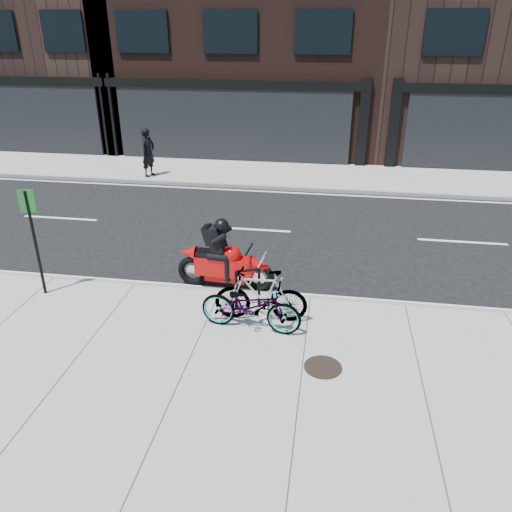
% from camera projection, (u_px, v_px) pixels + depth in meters
% --- Properties ---
extents(ground, '(120.00, 120.00, 0.00)m').
position_uv_depth(ground, '(237.00, 258.00, 12.92)').
color(ground, black).
rests_on(ground, ground).
extents(sidewalk_near, '(60.00, 6.00, 0.13)m').
position_uv_depth(sidewalk_near, '(181.00, 380.00, 8.42)').
color(sidewalk_near, gray).
rests_on(sidewalk_near, ground).
extents(sidewalk_far, '(60.00, 3.50, 0.13)m').
position_uv_depth(sidewalk_far, '(274.00, 174.00, 19.82)').
color(sidewalk_far, gray).
rests_on(sidewalk_far, ground).
extents(building_midwest, '(10.00, 10.00, 12.00)m').
position_uv_depth(building_midwest, '(55.00, 12.00, 25.00)').
color(building_midwest, black).
rests_on(building_midwest, ground).
extents(bike_rack, '(0.51, 0.24, 0.90)m').
position_uv_depth(bike_rack, '(248.00, 285.00, 10.21)').
color(bike_rack, black).
rests_on(bike_rack, sidewalk_near).
extents(bicycle_front, '(2.04, 0.89, 1.04)m').
position_uv_depth(bicycle_front, '(251.00, 305.00, 9.51)').
color(bicycle_front, gray).
rests_on(bicycle_front, sidewalk_near).
extents(bicycle_rear, '(1.86, 0.61, 1.11)m').
position_uv_depth(bicycle_rear, '(261.00, 295.00, 9.79)').
color(bicycle_rear, gray).
rests_on(bicycle_rear, sidewalk_near).
extents(motorcycle, '(2.28, 0.63, 1.70)m').
position_uv_depth(motorcycle, '(229.00, 261.00, 11.17)').
color(motorcycle, black).
rests_on(motorcycle, ground).
extents(pedestrian, '(0.62, 0.77, 1.84)m').
position_uv_depth(pedestrian, '(148.00, 152.00, 18.98)').
color(pedestrian, black).
rests_on(pedestrian, sidewalk_far).
extents(manhole_cover, '(0.78, 0.78, 0.02)m').
position_uv_depth(manhole_cover, '(323.00, 367.00, 8.63)').
color(manhole_cover, black).
rests_on(manhole_cover, sidewalk_near).
extents(sign_post, '(0.32, 0.10, 2.37)m').
position_uv_depth(sign_post, '(33.00, 234.00, 10.40)').
color(sign_post, black).
rests_on(sign_post, sidewalk_near).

